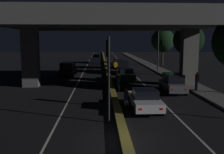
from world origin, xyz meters
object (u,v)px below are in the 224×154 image
Objects in this scene: car_dark_green_third at (125,75)px; car_taxi_yellow_fifth at (118,63)px; car_grey_second at (173,83)px; motorcycle_white_filtering_near at (126,100)px; traffic_light_left_of_median at (109,64)px; car_white_lead at (145,99)px; car_dark_red_fourth at (123,67)px; car_dark_green_third_oncoming at (96,58)px; street_lamp at (157,41)px; motorcycle_blue_filtering_mid at (119,84)px; car_black_lead_oncoming at (68,69)px; car_black_second_oncoming at (95,63)px; pedestrian_on_sidewalk at (197,81)px.

car_taxi_yellow_fifth is (0.19, 15.34, 0.03)m from car_dark_green_third.
car_grey_second reaches higher than motorcycle_white_filtering_near.
car_grey_second is (6.16, 8.50, -2.49)m from traffic_light_left_of_median.
car_taxi_yellow_fifth reaches higher than motorcycle_white_filtering_near.
car_dark_red_fourth is at bearing -0.59° from car_white_lead.
car_white_lead is at bearing 148.65° from car_grey_second.
car_dark_green_third_oncoming is at bearing 91.79° from traffic_light_left_of_median.
street_lamp is 22.84m from car_white_lead.
car_taxi_yellow_fifth is 1.04× the size of car_dark_green_third_oncoming.
car_dark_red_fourth is (0.26, 6.92, 0.17)m from car_dark_green_third.
street_lamp reaches higher than car_dark_green_third.
car_taxi_yellow_fifth is at bearing 8.92° from car_grey_second.
car_grey_second is 34.50m from car_dark_green_third_oncoming.
street_lamp is at bearing -25.62° from motorcycle_blue_filtering_mid.
motorcycle_white_filtering_near is (-6.72, -21.41, -4.13)m from street_lamp.
car_dark_green_third_oncoming is at bearing 173.33° from car_black_lead_oncoming.
car_black_lead_oncoming reaches higher than car_dark_red_fourth.
car_black_second_oncoming is (-1.38, 31.71, -2.48)m from traffic_light_left_of_median.
car_taxi_yellow_fifth is at bearing 145.45° from car_black_lead_oncoming.
car_grey_second is 2.16× the size of motorcycle_blue_filtering_mid.
motorcycle_blue_filtering_mid is at bearing 165.41° from car_dark_green_third.
traffic_light_left_of_median reaches higher than motorcycle_blue_filtering_mid.
pedestrian_on_sidewalk is (5.88, -21.92, 0.17)m from car_taxi_yellow_fifth.
motorcycle_blue_filtering_mid is (-1.28, 7.22, -0.12)m from car_white_lead.
car_black_second_oncoming is 28.81m from motorcycle_white_filtering_near.
car_taxi_yellow_fifth is (-0.07, 8.42, -0.14)m from car_dark_red_fourth.
street_lamp is 1.76× the size of car_white_lead.
car_grey_second is 2.46m from pedestrian_on_sidewalk.
motorcycle_white_filtering_near is (2.71, -28.68, -0.29)m from car_black_second_oncoming.
traffic_light_left_of_median is 31.12m from car_taxi_yellow_fifth.
car_dark_red_fourth is (-3.39, 13.97, 0.06)m from car_grey_second.
car_black_lead_oncoming is 12.73m from motorcycle_blue_filtering_mid.
pedestrian_on_sidewalk is (6.07, -6.58, 0.21)m from car_dark_green_third.
motorcycle_white_filtering_near is at bearing 6.65° from car_black_second_oncoming.
pedestrian_on_sidewalk reaches higher than car_taxi_yellow_fifth.
car_grey_second is 7.95m from car_dark_green_third.
car_dark_green_third is 16.61m from car_black_second_oncoming.
car_white_lead is 0.99× the size of car_taxi_yellow_fifth.
car_black_second_oncoming reaches higher than motorcycle_white_filtering_near.
car_white_lead is 1.14× the size of car_dark_red_fourth.
traffic_light_left_of_median is 1.08× the size of car_white_lead.
pedestrian_on_sidewalk is at bearing 46.34° from traffic_light_left_of_median.
car_dark_green_third is 1.21× the size of car_black_second_oncoming.
car_taxi_yellow_fifth is at bearing -0.28° from car_white_lead.
car_black_lead_oncoming is 1.13× the size of car_black_second_oncoming.
car_grey_second is 2.28× the size of motorcycle_white_filtering_near.
car_white_lead is at bearing -133.42° from pedestrian_on_sidewalk.
car_dark_red_fourth is 2.29× the size of motorcycle_white_filtering_near.
traffic_light_left_of_median reaches higher than motorcycle_white_filtering_near.
traffic_light_left_of_median is 1.07× the size of car_taxi_yellow_fifth.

